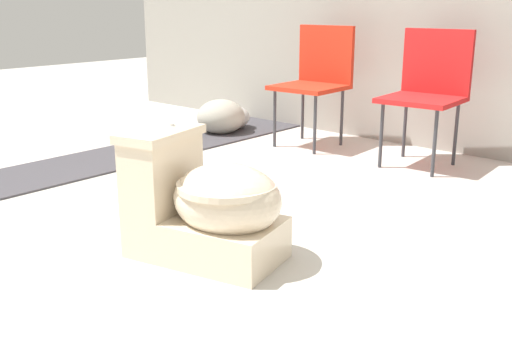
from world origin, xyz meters
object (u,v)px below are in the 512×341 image
object	(u,v)px
folding_chair_middle	(429,83)
boulder_far	(229,117)
toilet	(207,205)
folding_chair_left	(317,73)
boulder_near	(221,117)

from	to	relation	value
folding_chair_middle	boulder_far	world-z (taller)	folding_chair_middle
toilet	folding_chair_left	distance (m)	2.12
toilet	boulder_far	size ratio (longest dim) A/B	2.06
folding_chair_middle	boulder_near	world-z (taller)	folding_chair_middle
folding_chair_left	folding_chair_middle	bearing A→B (deg)	88.91
folding_chair_left	folding_chair_middle	distance (m)	0.84
toilet	boulder_near	bearing A→B (deg)	120.16
folding_chair_middle	boulder_near	size ratio (longest dim) A/B	2.24
boulder_near	toilet	bearing A→B (deg)	-46.46
toilet	folding_chair_middle	world-z (taller)	folding_chair_middle
folding_chair_middle	boulder_far	distance (m)	1.70
toilet	folding_chair_left	xyz separation A→B (m)	(-0.86, 1.92, 0.29)
toilet	boulder_far	world-z (taller)	toilet
folding_chair_left	toilet	bearing A→B (deg)	22.03
folding_chair_left	boulder_far	size ratio (longest dim) A/B	2.46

